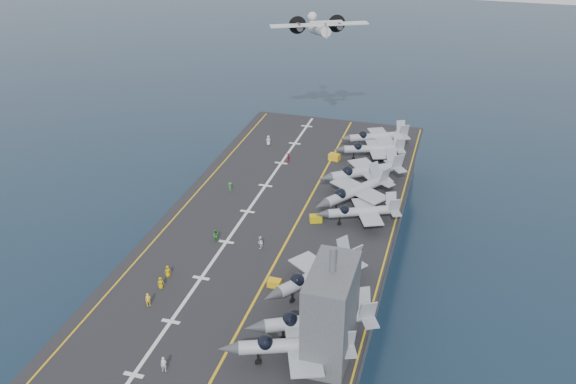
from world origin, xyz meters
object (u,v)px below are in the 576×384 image
(island_superstructure, at_px, (331,303))
(tow_cart_a, at_px, (274,283))
(transport_plane, at_px, (319,30))
(fighter_jet_0, at_px, (296,344))

(island_superstructure, height_order, tow_cart_a, island_superstructure)
(island_superstructure, relative_size, transport_plane, 0.57)
(tow_cart_a, height_order, transport_plane, transport_plane)
(fighter_jet_0, xyz_separation_m, tow_cart_a, (-6.84, 13.73, -2.22))
(fighter_jet_0, xyz_separation_m, transport_plane, (-17.53, 82.93, 16.11))
(tow_cart_a, bearing_deg, fighter_jet_0, -63.53)
(island_superstructure, height_order, transport_plane, transport_plane)
(island_superstructure, relative_size, tow_cart_a, 7.98)
(fighter_jet_0, distance_m, tow_cart_a, 15.50)
(island_superstructure, distance_m, tow_cart_a, 16.66)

